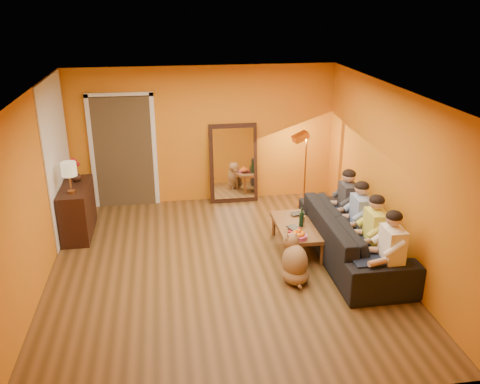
{
  "coord_description": "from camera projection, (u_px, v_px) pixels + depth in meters",
  "views": [
    {
      "loc": [
        -0.74,
        -6.57,
        3.8
      ],
      "look_at": [
        0.35,
        0.5,
        1.0
      ],
      "focal_mm": 38.0,
      "sensor_mm": 36.0,
      "label": 1
    }
  ],
  "objects": [
    {
      "name": "laptop",
      "position": [
        302.0,
        215.0,
        8.28
      ],
      "size": [
        0.38,
        0.28,
        0.03
      ],
      "primitive_type": "imported",
      "rotation": [
        0.0,
        0.0,
        0.16
      ],
      "color": "black",
      "rests_on": "coffee_table"
    },
    {
      "name": "doorway_recess",
      "position": [
        124.0,
        150.0,
        9.54
      ],
      "size": [
        1.06,
        0.3,
        2.1
      ],
      "primitive_type": "cube",
      "color": "#3F2D19",
      "rests_on": "floor"
    },
    {
      "name": "white_accent",
      "position": [
        58.0,
        157.0,
        8.32
      ],
      "size": [
        0.02,
        1.9,
        2.58
      ],
      "primitive_type": "cube",
      "color": "white",
      "rests_on": "wall_left"
    },
    {
      "name": "person_mid_right",
      "position": [
        360.0,
        219.0,
        7.68
      ],
      "size": [
        0.7,
        0.44,
        1.22
      ],
      "primitive_type": null,
      "color": "#7D93C2",
      "rests_on": "sofa"
    },
    {
      "name": "vase",
      "position": [
        76.0,
        176.0,
        8.53
      ],
      "size": [
        0.18,
        0.18,
        0.19
      ],
      "primitive_type": "imported",
      "color": "black",
      "rests_on": "sideboard"
    },
    {
      "name": "door_jamb_right",
      "position": [
        155.0,
        151.0,
        9.51
      ],
      "size": [
        0.08,
        0.06,
        2.2
      ],
      "primitive_type": "cube",
      "color": "white",
      "rests_on": "wall_back"
    },
    {
      "name": "tumbler",
      "position": [
        303.0,
        219.0,
        8.05
      ],
      "size": [
        0.13,
        0.13,
        0.1
      ],
      "primitive_type": "imported",
      "rotation": [
        0.0,
        0.0,
        -0.31
      ],
      "color": "#B27F3F",
      "rests_on": "coffee_table"
    },
    {
      "name": "book_mid",
      "position": [
        290.0,
        229.0,
        7.73
      ],
      "size": [
        0.24,
        0.27,
        0.02
      ],
      "primitive_type": "imported",
      "rotation": [
        0.0,
        0.0,
        -0.46
      ],
      "color": "#A31217",
      "rests_on": "book_lower"
    },
    {
      "name": "wine_bottle",
      "position": [
        301.0,
        217.0,
        7.85
      ],
      "size": [
        0.07,
        0.07,
        0.31
      ],
      "primitive_type": "cylinder",
      "color": "black",
      "rests_on": "coffee_table"
    },
    {
      "name": "person_far_left",
      "position": [
        391.0,
        254.0,
        6.67
      ],
      "size": [
        0.7,
        0.44,
        1.22
      ],
      "primitive_type": null,
      "color": "white",
      "rests_on": "sofa"
    },
    {
      "name": "dog",
      "position": [
        295.0,
        258.0,
        7.09
      ],
      "size": [
        0.41,
        0.61,
        0.7
      ],
      "primitive_type": null,
      "rotation": [
        0.0,
        0.0,
        0.05
      ],
      "color": "#936442",
      "rests_on": "floor"
    },
    {
      "name": "book_lower",
      "position": [
        289.0,
        231.0,
        7.73
      ],
      "size": [
        0.21,
        0.27,
        0.02
      ],
      "primitive_type": "imported",
      "rotation": [
        0.0,
        0.0,
        -0.11
      ],
      "color": "black",
      "rests_on": "coffee_table"
    },
    {
      "name": "door_jamb_left",
      "position": [
        92.0,
        154.0,
        9.35
      ],
      "size": [
        0.08,
        0.06,
        2.2
      ],
      "primitive_type": "cube",
      "color": "white",
      "rests_on": "wall_back"
    },
    {
      "name": "sofa",
      "position": [
        353.0,
        237.0,
        7.66
      ],
      "size": [
        2.58,
        1.01,
        0.75
      ],
      "primitive_type": "imported",
      "rotation": [
        0.0,
        0.0,
        1.57
      ],
      "color": "black",
      "rests_on": "floor"
    },
    {
      "name": "floor_lamp",
      "position": [
        305.0,
        171.0,
        9.44
      ],
      "size": [
        0.35,
        0.3,
        1.44
      ],
      "primitive_type": null,
      "rotation": [
        0.0,
        0.0,
        0.23
      ],
      "color": "#C17C38",
      "rests_on": "floor"
    },
    {
      "name": "room_shell",
      "position": [
        218.0,
        177.0,
        7.4
      ],
      "size": [
        5.0,
        5.5,
        2.6
      ],
      "color": "brown",
      "rests_on": "ground"
    },
    {
      "name": "person_mid_left",
      "position": [
        375.0,
        235.0,
        7.18
      ],
      "size": [
        0.7,
        0.44,
        1.22
      ],
      "primitive_type": null,
      "color": "#D5D547",
      "rests_on": "sofa"
    },
    {
      "name": "mirror_glass",
      "position": [
        234.0,
        164.0,
        9.72
      ],
      "size": [
        0.78,
        0.21,
        1.35
      ],
      "primitive_type": "cube",
      "rotation": [
        -0.14,
        0.0,
        0.0
      ],
      "color": "white",
      "rests_on": "mirror_frame"
    },
    {
      "name": "coffee_table",
      "position": [
        297.0,
        237.0,
        8.02
      ],
      "size": [
        0.63,
        1.22,
        0.42
      ],
      "primitive_type": null,
      "rotation": [
        0.0,
        0.0,
        -0.0
      ],
      "color": "brown",
      "rests_on": "floor"
    },
    {
      "name": "sideboard",
      "position": [
        78.0,
        210.0,
        8.49
      ],
      "size": [
        0.44,
        1.18,
        0.85
      ],
      "primitive_type": "cube",
      "color": "black",
      "rests_on": "floor"
    },
    {
      "name": "book_upper",
      "position": [
        289.0,
        229.0,
        7.7
      ],
      "size": [
        0.2,
        0.23,
        0.02
      ],
      "primitive_type": "imported",
      "rotation": [
        0.0,
        0.0,
        0.31
      ],
      "color": "black",
      "rests_on": "book_mid"
    },
    {
      "name": "mirror_frame",
      "position": [
        233.0,
        163.0,
        9.75
      ],
      "size": [
        0.92,
        0.27,
        1.51
      ],
      "primitive_type": "cube",
      "rotation": [
        -0.14,
        0.0,
        0.0
      ],
      "color": "black",
      "rests_on": "floor"
    },
    {
      "name": "door_header",
      "position": [
        119.0,
        95.0,
        9.04
      ],
      "size": [
        1.22,
        0.06,
        0.08
      ],
      "primitive_type": "cube",
      "color": "white",
      "rests_on": "wall_back"
    },
    {
      "name": "table_lamp",
      "position": [
        70.0,
        178.0,
        7.96
      ],
      "size": [
        0.24,
        0.24,
        0.51
      ],
      "primitive_type": null,
      "color": "beige",
      "rests_on": "sideboard"
    },
    {
      "name": "person_far_right",
      "position": [
        348.0,
        205.0,
        8.19
      ],
      "size": [
        0.7,
        0.44,
        1.22
      ],
      "primitive_type": null,
      "color": "#2E2E33",
      "rests_on": "sofa"
    },
    {
      "name": "flowers",
      "position": [
        74.0,
        162.0,
        8.44
      ],
      "size": [
        0.17,
        0.17,
        0.42
      ],
      "primitive_type": null,
      "color": "#A31217",
      "rests_on": "vase"
    },
    {
      "name": "fruit_bowl",
      "position": [
        299.0,
        233.0,
        7.48
      ],
      "size": [
        0.26,
        0.26,
        0.16
      ],
      "primitive_type": null,
      "color": "#D04981",
      "rests_on": "coffee_table"
    }
  ]
}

